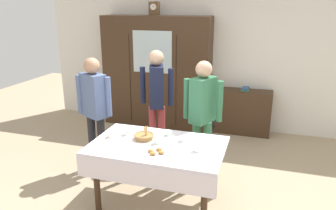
{
  "coord_description": "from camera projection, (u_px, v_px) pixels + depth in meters",
  "views": [
    {
      "loc": [
        1.13,
        -3.42,
        2.31
      ],
      "look_at": [
        0.0,
        0.2,
        1.13
      ],
      "focal_mm": 34.9,
      "sensor_mm": 36.0,
      "label": 1
    }
  ],
  "objects": [
    {
      "name": "back_wall",
      "position": [
        207.0,
        57.0,
        6.14
      ],
      "size": [
        6.4,
        0.1,
        2.7
      ],
      "primitive_type": "cube",
      "color": "silver",
      "rests_on": "ground"
    },
    {
      "name": "tea_cup_near_left",
      "position": [
        110.0,
        135.0,
        3.89
      ],
      "size": [
        0.13,
        0.13,
        0.06
      ],
      "color": "white",
      "rests_on": "dining_table"
    },
    {
      "name": "tea_cup_near_right",
      "position": [
        156.0,
        142.0,
        3.7
      ],
      "size": [
        0.13,
        0.13,
        0.06
      ],
      "color": "silver",
      "rests_on": "dining_table"
    },
    {
      "name": "pastry_plate",
      "position": [
        156.0,
        153.0,
        3.47
      ],
      "size": [
        0.28,
        0.28,
        0.05
      ],
      "color": "white",
      "rests_on": "dining_table"
    },
    {
      "name": "dining_table",
      "position": [
        157.0,
        155.0,
        3.72
      ],
      "size": [
        1.52,
        0.96,
        0.78
      ],
      "color": "#3D2819",
      "rests_on": "ground"
    },
    {
      "name": "bookshelf_low",
      "position": [
        243.0,
        112.0,
        5.98
      ],
      "size": [
        0.97,
        0.35,
        0.81
      ],
      "color": "#3D2819",
      "rests_on": "ground"
    },
    {
      "name": "person_near_right_end",
      "position": [
        94.0,
        104.0,
        4.49
      ],
      "size": [
        0.52,
        0.34,
        1.62
      ],
      "color": "#232328",
      "rests_on": "ground"
    },
    {
      "name": "ground_plane",
      "position": [
        163.0,
        194.0,
        4.13
      ],
      "size": [
        12.0,
        12.0,
        0.0
      ],
      "primitive_type": "plane",
      "color": "tan",
      "rests_on": "ground"
    },
    {
      "name": "wall_cabinet",
      "position": [
        157.0,
        72.0,
        6.21
      ],
      "size": [
        2.05,
        0.46,
        2.1
      ],
      "color": "#3D2819",
      "rests_on": "ground"
    },
    {
      "name": "person_behind_table_right",
      "position": [
        157.0,
        94.0,
        4.87
      ],
      "size": [
        0.52,
        0.41,
        1.67
      ],
      "color": "#933338",
      "rests_on": "ground"
    },
    {
      "name": "tea_cup_front_edge",
      "position": [
        126.0,
        133.0,
        3.96
      ],
      "size": [
        0.13,
        0.13,
        0.06
      ],
      "color": "silver",
      "rests_on": "dining_table"
    },
    {
      "name": "book_stack",
      "position": [
        245.0,
        89.0,
        5.85
      ],
      "size": [
        0.14,
        0.22,
        0.05
      ],
      "color": "#3D754C",
      "rests_on": "bookshelf_low"
    },
    {
      "name": "tea_cup_center",
      "position": [
        183.0,
        140.0,
        3.77
      ],
      "size": [
        0.13,
        0.13,
        0.06
      ],
      "color": "white",
      "rests_on": "dining_table"
    },
    {
      "name": "mantel_clock",
      "position": [
        154.0,
        8.0,
        5.87
      ],
      "size": [
        0.18,
        0.11,
        0.24
      ],
      "color": "brown",
      "rests_on": "wall_cabinet"
    },
    {
      "name": "tea_cup_mid_left",
      "position": [
        169.0,
        133.0,
        3.95
      ],
      "size": [
        0.13,
        0.13,
        0.06
      ],
      "color": "silver",
      "rests_on": "dining_table"
    },
    {
      "name": "spoon_far_right",
      "position": [
        135.0,
        145.0,
        3.68
      ],
      "size": [
        0.12,
        0.02,
        0.01
      ],
      "color": "silver",
      "rests_on": "dining_table"
    },
    {
      "name": "spoon_mid_left",
      "position": [
        108.0,
        148.0,
        3.62
      ],
      "size": [
        0.12,
        0.02,
        0.01
      ],
      "color": "silver",
      "rests_on": "dining_table"
    },
    {
      "name": "person_by_cabinet",
      "position": [
        203.0,
        109.0,
        4.3
      ],
      "size": [
        0.52,
        0.41,
        1.62
      ],
      "color": "#33704C",
      "rests_on": "ground"
    },
    {
      "name": "tea_cup_back_edge",
      "position": [
        197.0,
        150.0,
        3.51
      ],
      "size": [
        0.13,
        0.13,
        0.06
      ],
      "color": "white",
      "rests_on": "dining_table"
    },
    {
      "name": "bread_basket",
      "position": [
        144.0,
        136.0,
        3.85
      ],
      "size": [
        0.24,
        0.24,
        0.16
      ],
      "color": "#9E7542",
      "rests_on": "dining_table"
    }
  ]
}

